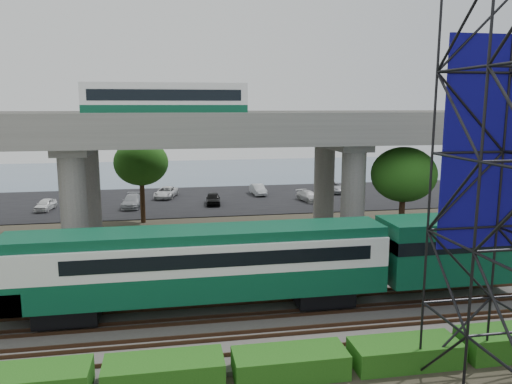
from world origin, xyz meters
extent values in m
plane|color=#474233|center=(0.00, 0.00, 0.00)|extent=(140.00, 140.00, 0.00)
cube|color=slate|center=(0.00, 2.00, 0.10)|extent=(90.00, 12.00, 0.20)
cube|color=black|center=(0.00, 10.50, 0.04)|extent=(90.00, 5.00, 0.08)
cube|color=black|center=(0.00, 34.00, 0.04)|extent=(90.00, 18.00, 0.08)
cube|color=#4A627A|center=(0.00, 56.00, 0.01)|extent=(140.00, 40.00, 0.03)
cube|color=#472D1E|center=(0.00, -2.72, 0.28)|extent=(90.00, 0.08, 0.16)
cube|color=#472D1E|center=(0.00, -1.28, 0.28)|extent=(90.00, 0.08, 0.16)
cube|color=#472D1E|center=(0.00, -0.72, 0.28)|extent=(90.00, 0.08, 0.16)
cube|color=#472D1E|center=(0.00, 0.72, 0.28)|extent=(90.00, 0.08, 0.16)
cube|color=#472D1E|center=(0.00, 1.28, 0.28)|extent=(90.00, 0.08, 0.16)
cube|color=#472D1E|center=(0.00, 2.72, 0.28)|extent=(90.00, 0.08, 0.16)
cube|color=#472D1E|center=(0.00, 3.28, 0.28)|extent=(90.00, 0.08, 0.16)
cube|color=#472D1E|center=(0.00, 4.72, 0.28)|extent=(90.00, 0.08, 0.16)
cube|color=#472D1E|center=(0.00, 5.28, 0.28)|extent=(90.00, 0.08, 0.16)
cube|color=#472D1E|center=(0.00, 6.72, 0.28)|extent=(90.00, 0.08, 0.16)
cube|color=black|center=(-8.65, 2.00, 0.81)|extent=(3.00, 2.20, 0.90)
cube|color=black|center=(4.35, 2.00, 0.81)|extent=(3.00, 2.20, 0.90)
cube|color=#0B4D32|center=(-2.15, 2.00, 1.96)|extent=(19.00, 3.00, 1.40)
cube|color=white|center=(-2.15, 2.00, 3.41)|extent=(19.00, 3.00, 1.50)
cube|color=#0B4D32|center=(-2.15, 2.00, 4.41)|extent=(19.00, 2.60, 0.50)
cube|color=black|center=(-1.15, 2.00, 3.46)|extent=(15.00, 3.06, 0.70)
cube|color=#0B4D32|center=(-11.65, 2.00, 1.81)|extent=(2.60, 3.00, 1.10)
cube|color=#0B4D32|center=(11.85, 2.00, 2.96)|extent=(8.00, 3.00, 3.40)
cube|color=#9E9B93|center=(0.00, 16.00, 8.60)|extent=(80.00, 12.00, 1.20)
cube|color=#9E9B93|center=(0.00, 10.25, 9.75)|extent=(80.00, 0.50, 1.10)
cube|color=#9E9B93|center=(0.00, 21.75, 9.75)|extent=(80.00, 0.50, 1.10)
cylinder|color=#9E9B93|center=(-10.00, 12.50, 4.00)|extent=(1.80, 1.80, 8.00)
cylinder|color=#9E9B93|center=(-10.00, 19.50, 4.00)|extent=(1.80, 1.80, 8.00)
cube|color=#9E9B93|center=(-10.00, 16.00, 7.70)|extent=(2.40, 9.00, 0.60)
cylinder|color=#9E9B93|center=(10.00, 12.50, 4.00)|extent=(1.80, 1.80, 8.00)
cylinder|color=#9E9B93|center=(10.00, 19.50, 4.00)|extent=(1.80, 1.80, 8.00)
cube|color=#9E9B93|center=(10.00, 16.00, 7.70)|extent=(2.40, 9.00, 0.60)
cylinder|color=#9E9B93|center=(28.00, 19.50, 4.00)|extent=(1.80, 1.80, 8.00)
cube|color=black|center=(-3.61, 16.00, 9.55)|extent=(12.00, 2.50, 0.70)
cube|color=#0B4D32|center=(-3.61, 16.00, 10.35)|extent=(12.00, 2.50, 0.90)
cube|color=white|center=(-3.61, 16.00, 11.45)|extent=(12.00, 2.50, 1.30)
cube|color=black|center=(-3.61, 16.00, 11.50)|extent=(11.00, 2.56, 0.80)
cube|color=white|center=(-3.61, 16.00, 12.25)|extent=(12.00, 2.40, 0.30)
cube|color=#1A5313|center=(-4.00, -4.30, 0.58)|extent=(4.60, 1.80, 1.15)
cube|color=#1A5313|center=(1.00, -4.30, 0.52)|extent=(4.60, 1.80, 1.03)
cube|color=#1A5313|center=(6.00, -4.30, 0.51)|extent=(4.60, 1.80, 1.01)
cube|color=#1A5313|center=(11.00, -4.30, 0.56)|extent=(4.60, 1.80, 1.12)
cylinder|color=#382314|center=(14.00, 12.50, 2.40)|extent=(0.44, 0.44, 4.80)
ellipsoid|color=#1A5313|center=(14.00, 12.50, 5.60)|extent=(4.94, 4.94, 4.18)
cylinder|color=#382314|center=(-6.00, 24.00, 2.40)|extent=(0.44, 0.44, 4.80)
ellipsoid|color=#1A5313|center=(-6.00, 24.00, 5.60)|extent=(4.94, 4.94, 4.18)
imported|color=white|center=(-16.15, 31.00, 0.67)|extent=(1.87, 3.62, 1.18)
imported|color=#9DA0A5|center=(-13.13, 36.00, 0.71)|extent=(2.12, 4.02, 1.26)
imported|color=#9FA1A6|center=(-7.45, 31.00, 0.74)|extent=(2.20, 4.68, 1.32)
imported|color=silver|center=(-3.89, 36.00, 0.71)|extent=(3.14, 4.89, 1.25)
imported|color=black|center=(1.17, 31.00, 0.72)|extent=(1.79, 3.84, 1.27)
imported|color=#B0B5B9|center=(7.07, 36.00, 0.71)|extent=(1.64, 3.90, 1.25)
imported|color=silver|center=(11.96, 31.00, 0.65)|extent=(2.41, 4.15, 1.13)
imported|color=#B2B4BA|center=(16.55, 36.00, 0.71)|extent=(3.08, 4.91, 1.27)
camera|label=1|loc=(-3.63, -22.40, 10.80)|focal=35.00mm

